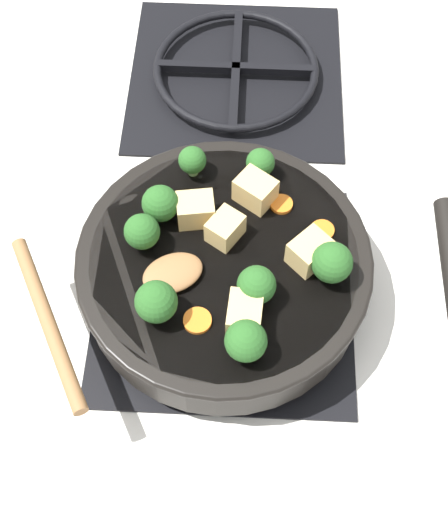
# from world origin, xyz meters

# --- Properties ---
(ground_plane) EXTENTS (2.40, 2.40, 0.00)m
(ground_plane) POSITION_xyz_m (0.00, 0.00, 0.00)
(ground_plane) COLOR white
(front_burner_grate) EXTENTS (0.31, 0.31, 0.03)m
(front_burner_grate) POSITION_xyz_m (0.00, 0.00, 0.01)
(front_burner_grate) COLOR black
(front_burner_grate) RESTS_ON ground_plane
(rear_burner_grate) EXTENTS (0.31, 0.31, 0.03)m
(rear_burner_grate) POSITION_xyz_m (0.00, 0.36, 0.01)
(rear_burner_grate) COLOR black
(rear_burner_grate) RESTS_ON ground_plane
(skillet_pan) EXTENTS (0.44, 0.34, 0.06)m
(skillet_pan) POSITION_xyz_m (0.00, -0.00, 0.06)
(skillet_pan) COLOR black
(skillet_pan) RESTS_ON front_burner_grate
(wooden_spoon) EXTENTS (0.22, 0.20, 0.02)m
(wooden_spoon) POSITION_xyz_m (-0.12, -0.06, 0.10)
(wooden_spoon) COLOR olive
(wooden_spoon) RESTS_ON skillet_pan
(tofu_cube_center_large) EXTENTS (0.05, 0.05, 0.03)m
(tofu_cube_center_large) POSITION_xyz_m (0.00, 0.03, 0.10)
(tofu_cube_center_large) COLOR #DBB770
(tofu_cube_center_large) RESTS_ON skillet_pan
(tofu_cube_near_handle) EXTENTS (0.04, 0.05, 0.04)m
(tofu_cube_near_handle) POSITION_xyz_m (0.03, -0.08, 0.11)
(tofu_cube_near_handle) COLOR #DBB770
(tofu_cube_near_handle) RESTS_ON skillet_pan
(tofu_cube_east_chunk) EXTENTS (0.05, 0.04, 0.03)m
(tofu_cube_east_chunk) POSITION_xyz_m (-0.03, 0.05, 0.10)
(tofu_cube_east_chunk) COLOR #DBB770
(tofu_cube_east_chunk) RESTS_ON skillet_pan
(tofu_cube_west_chunk) EXTENTS (0.05, 0.05, 0.03)m
(tofu_cube_west_chunk) POSITION_xyz_m (0.03, 0.08, 0.10)
(tofu_cube_west_chunk) COLOR #DBB770
(tofu_cube_west_chunk) RESTS_ON skillet_pan
(tofu_cube_back_piece) EXTENTS (0.05, 0.05, 0.03)m
(tofu_cube_back_piece) POSITION_xyz_m (0.09, -0.00, 0.10)
(tofu_cube_back_piece) COLOR #DBB770
(tofu_cube_back_piece) RESTS_ON skillet_pan
(broccoli_floret_near_spoon) EXTENTS (0.03, 0.03, 0.04)m
(broccoli_floret_near_spoon) POSITION_xyz_m (-0.04, 0.11, 0.11)
(broccoli_floret_near_spoon) COLOR #709956
(broccoli_floret_near_spoon) RESTS_ON skillet_pan
(broccoli_floret_center_top) EXTENTS (0.05, 0.05, 0.05)m
(broccoli_floret_center_top) POSITION_xyz_m (-0.07, -0.08, 0.12)
(broccoli_floret_center_top) COLOR #709956
(broccoli_floret_center_top) RESTS_ON skillet_pan
(broccoli_floret_east_rim) EXTENTS (0.04, 0.04, 0.05)m
(broccoli_floret_east_rim) POSITION_xyz_m (0.04, -0.05, 0.12)
(broccoli_floret_east_rim) COLOR #709956
(broccoli_floret_east_rim) RESTS_ON skillet_pan
(broccoli_floret_west_rim) EXTENTS (0.04, 0.04, 0.05)m
(broccoli_floret_west_rim) POSITION_xyz_m (-0.07, 0.05, 0.12)
(broccoli_floret_west_rim) COLOR #709956
(broccoli_floret_west_rim) RESTS_ON skillet_pan
(broccoli_floret_north_edge) EXTENTS (0.04, 0.04, 0.05)m
(broccoli_floret_north_edge) POSITION_xyz_m (-0.09, 0.01, 0.11)
(broccoli_floret_north_edge) COLOR #709956
(broccoli_floret_north_edge) RESTS_ON skillet_pan
(broccoli_floret_south_cluster) EXTENTS (0.03, 0.03, 0.04)m
(broccoli_floret_south_cluster) POSITION_xyz_m (0.04, 0.11, 0.11)
(broccoli_floret_south_cluster) COLOR #709956
(broccoli_floret_south_cluster) RESTS_ON skillet_pan
(broccoli_floret_mid_floret) EXTENTS (0.05, 0.05, 0.05)m
(broccoli_floret_mid_floret) POSITION_xyz_m (0.12, -0.02, 0.12)
(broccoli_floret_mid_floret) COLOR #709956
(broccoli_floret_mid_floret) RESTS_ON skillet_pan
(broccoli_floret_small_inner) EXTENTS (0.04, 0.04, 0.05)m
(broccoli_floret_small_inner) POSITION_xyz_m (0.03, -0.11, 0.12)
(broccoli_floret_small_inner) COLOR #709956
(broccoli_floret_small_inner) RESTS_ON skillet_pan
(carrot_slice_orange_thin) EXTENTS (0.03, 0.03, 0.01)m
(carrot_slice_orange_thin) POSITION_xyz_m (0.06, 0.07, 0.09)
(carrot_slice_orange_thin) COLOR orange
(carrot_slice_orange_thin) RESTS_ON skillet_pan
(carrot_slice_near_center) EXTENTS (0.03, 0.03, 0.01)m
(carrot_slice_near_center) POSITION_xyz_m (-0.02, -0.08, 0.09)
(carrot_slice_near_center) COLOR orange
(carrot_slice_near_center) RESTS_ON skillet_pan
(carrot_slice_edge_slice) EXTENTS (0.03, 0.03, 0.01)m
(carrot_slice_edge_slice) POSITION_xyz_m (0.11, 0.04, 0.09)
(carrot_slice_edge_slice) COLOR orange
(carrot_slice_edge_slice) RESTS_ON skillet_pan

